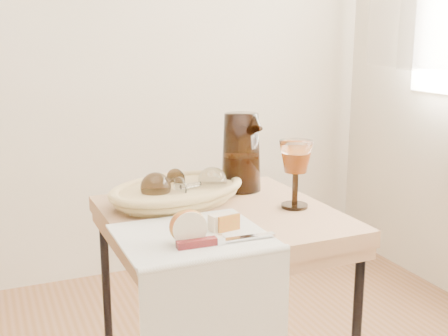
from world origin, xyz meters
name	(u,v)px	position (x,y,z in m)	size (l,w,h in m)	color
tea_towel	(192,236)	(0.31, 0.27, 0.72)	(0.33, 0.29, 0.01)	white
bread_basket	(178,194)	(0.36, 0.55, 0.74)	(0.35, 0.24, 0.05)	#B58841
goblet_lying_a	(165,183)	(0.33, 0.56, 0.77)	(0.13, 0.08, 0.08)	#4E3925
goblet_lying_b	(199,184)	(0.42, 0.53, 0.77)	(0.13, 0.08, 0.08)	white
pitcher	(241,152)	(0.57, 0.60, 0.83)	(0.16, 0.24, 0.26)	black
wine_goblet	(295,174)	(0.63, 0.38, 0.81)	(0.09, 0.09, 0.18)	white
apple_half	(187,226)	(0.28, 0.24, 0.76)	(0.08, 0.04, 0.07)	#B31A1E
apple_wedge	(221,222)	(0.38, 0.28, 0.74)	(0.06, 0.03, 0.04)	beige
table_knife	(223,239)	(0.35, 0.20, 0.73)	(0.22, 0.02, 0.02)	silver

